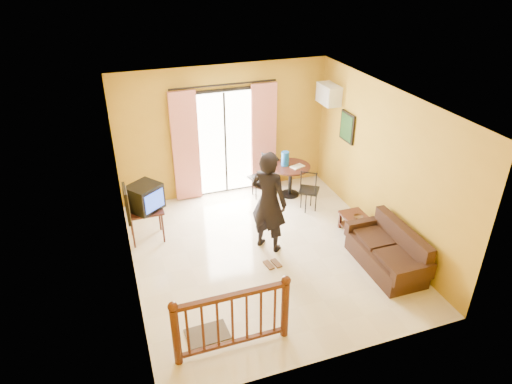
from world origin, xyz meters
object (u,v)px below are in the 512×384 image
object	(u,v)px
sofa	(389,253)
standing_person	(269,202)
dining_table	(290,172)
coffee_table	(358,225)
television	(145,197)

from	to	relation	value
sofa	standing_person	distance (m)	2.20
dining_table	standing_person	size ratio (longest dim) A/B	0.45
coffee_table	television	bearing A→B (deg)	162.15
dining_table	standing_person	distance (m)	2.05
television	coffee_table	world-z (taller)	television
coffee_table	sofa	bearing A→B (deg)	-90.05
dining_table	coffee_table	world-z (taller)	dining_table
dining_table	sofa	world-z (taller)	sofa
sofa	standing_person	xyz separation A→B (m)	(-1.72, 1.21, 0.66)
television	standing_person	world-z (taller)	standing_person
television	sofa	xyz separation A→B (m)	(3.72, -2.19, -0.60)
television	sofa	size ratio (longest dim) A/B	0.45
television	dining_table	bearing A→B (deg)	-23.94
standing_person	dining_table	bearing A→B (deg)	-74.72
dining_table	standing_person	bearing A→B (deg)	-124.16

